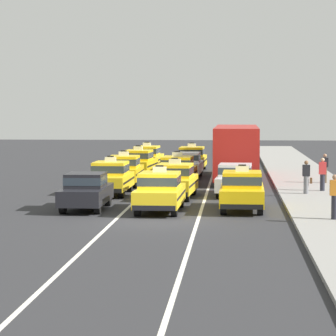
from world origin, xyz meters
The scene contains 21 objects.
ground_plane centered at (0.00, 0.00, 0.00)m, with size 160.00×160.00×0.00m, color #2B2B2D.
lane_stripe_left_center centered at (-1.60, 20.00, 0.00)m, with size 0.14×80.00×0.01m, color silver.
lane_stripe_center_right centered at (1.60, 20.00, 0.00)m, with size 0.14×80.00×0.01m, color silver.
sidewalk_curb centered at (7.20, 15.00, 0.07)m, with size 4.00×90.00×0.15m, color gray.
sedan_left_nearest centered at (-3.29, 3.22, 0.85)m, with size 1.78×4.31×1.58m.
taxi_left_second centered at (-3.15, 9.38, 0.88)m, with size 1.84×4.57×1.96m.
taxi_left_third centered at (-3.18, 14.53, 0.88)m, with size 1.85×4.57×1.96m.
taxi_left_fourth centered at (-3.08, 20.82, 0.88)m, with size 2.08×4.66×1.96m.
taxi_left_fifth centered at (-3.12, 26.38, 0.88)m, with size 2.01×4.64×1.96m.
taxi_center_nearest centered at (-0.10, 2.83, 0.88)m, with size 1.90×4.59×1.96m.
taxi_center_second centered at (0.15, 8.08, 0.88)m, with size 2.03×4.64×1.96m.
taxi_center_third centered at (-0.14, 14.11, 0.88)m, with size 2.00×4.63×1.96m.
sedan_center_fourth centered at (0.06, 19.90, 0.85)m, with size 1.87×4.34×1.58m.
taxi_center_fifth centered at (0.08, 25.32, 0.88)m, with size 1.93×4.61×1.96m.
taxi_right_nearest centered at (3.32, 3.52, 0.88)m, with size 1.88×4.58×1.96m.
sedan_right_second centered at (3.04, 9.48, 0.85)m, with size 1.97×4.38×1.58m.
bus_right_third centered at (3.12, 18.46, 1.82)m, with size 2.59×11.22×3.22m.
pedestrian_near_crosswalk centered at (6.76, -0.06, 1.00)m, with size 0.47×0.24×1.69m.
pedestrian_mid_block centered at (8.02, 15.27, 0.96)m, with size 0.47×0.24×1.62m.
pedestrian_by_storefront centered at (6.50, 9.25, 0.96)m, with size 0.47×0.24×1.62m.
pedestrian_trailing centered at (7.44, 10.78, 0.99)m, with size 0.36×0.24×1.67m.
Camera 1 is at (2.98, -31.37, 4.33)m, focal length 88.58 mm.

